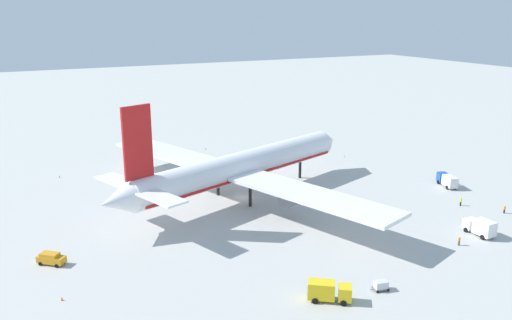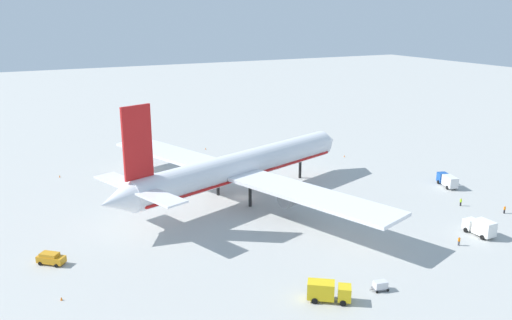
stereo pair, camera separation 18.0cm
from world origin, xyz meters
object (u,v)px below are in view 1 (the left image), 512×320
object	(u,v)px
airliner	(238,167)
service_van	(51,258)
baggage_cart_0	(278,144)
traffic_cone_0	(59,176)
baggage_cart_1	(381,285)
ground_worker_0	(459,241)
ground_worker_2	(504,209)
service_truck_5	(481,227)
traffic_cone_1	(205,149)
traffic_cone_3	(62,299)
service_truck_4	(328,291)
traffic_cone_4	(300,143)
traffic_cone_2	(344,156)
service_truck_1	(447,180)
ground_worker_1	(461,202)

from	to	relation	value
airliner	service_van	world-z (taller)	airliner
service_van	baggage_cart_0	xyz separation A→B (m)	(71.61, 51.53, -0.34)
traffic_cone_0	baggage_cart_0	bearing A→B (deg)	2.28
baggage_cart_1	ground_worker_0	bearing A→B (deg)	14.90
ground_worker_0	ground_worker_2	world-z (taller)	ground_worker_2
service_truck_5	baggage_cart_0	xyz separation A→B (m)	(-0.97, 75.13, -0.98)
traffic_cone_1	traffic_cone_3	distance (m)	86.94
service_truck_4	traffic_cone_3	bearing A→B (deg)	153.02
service_truck_4	ground_worker_0	distance (m)	31.84
service_truck_4	service_truck_5	bearing A→B (deg)	9.58
airliner	service_truck_5	world-z (taller)	airliner
service_truck_5	service_van	size ratio (longest dim) A/B	1.27
service_truck_5	traffic_cone_4	bearing A→B (deg)	85.08
service_truck_4	traffic_cone_2	distance (m)	78.99
traffic_cone_2	traffic_cone_4	world-z (taller)	same
baggage_cart_1	traffic_cone_4	world-z (taller)	baggage_cart_1
service_van	traffic_cone_3	world-z (taller)	service_van
service_truck_1	service_truck_5	size ratio (longest dim) A/B	1.17
service_truck_4	traffic_cone_3	world-z (taller)	service_truck_4
baggage_cart_1	ground_worker_1	world-z (taller)	ground_worker_1
baggage_cart_1	traffic_cone_0	bearing A→B (deg)	114.03
baggage_cart_0	traffic_cone_4	bearing A→B (deg)	-2.63
baggage_cart_0	traffic_cone_3	size ratio (longest dim) A/B	6.43
service_van	airliner	bearing A→B (deg)	19.62
baggage_cart_1	ground_worker_0	xyz separation A→B (m)	(22.67, 6.03, 0.04)
ground_worker_0	traffic_cone_3	bearing A→B (deg)	169.30
service_truck_4	traffic_cone_1	distance (m)	89.85
ground_worker_1	service_van	bearing A→B (deg)	172.40
ground_worker_1	traffic_cone_1	xyz separation A→B (m)	(-31.27, 69.19, -0.60)
service_van	ground_worker_0	bearing A→B (deg)	-20.90
traffic_cone_2	traffic_cone_4	xyz separation A→B (m)	(-3.46, 18.75, 0.00)
traffic_cone_2	baggage_cart_0	bearing A→B (deg)	119.65
traffic_cone_3	airliner	bearing A→B (deg)	33.70
baggage_cart_1	service_truck_1	bearing A→B (deg)	34.15
service_truck_5	traffic_cone_4	xyz separation A→B (m)	(6.43, 74.79, -1.40)
service_truck_4	ground_worker_0	xyz separation A→B (m)	(31.43, 5.02, -0.77)
service_van	ground_worker_2	distance (m)	87.94
service_van	traffic_cone_4	bearing A→B (deg)	32.94
service_van	traffic_cone_2	bearing A→B (deg)	21.47
service_truck_4	traffic_cone_3	size ratio (longest dim) A/B	11.53
service_truck_4	traffic_cone_1	world-z (taller)	service_truck_4
service_van	traffic_cone_0	size ratio (longest dim) A/B	8.49
ground_worker_2	traffic_cone_2	xyz separation A→B (m)	(-3.59, 50.52, -0.57)
service_truck_5	traffic_cone_1	distance (m)	84.95
baggage_cart_0	traffic_cone_1	xyz separation A→B (m)	(-21.43, 6.80, -0.42)
ground_worker_2	baggage_cart_0	bearing A→B (deg)	101.73
ground_worker_0	traffic_cone_0	xyz separation A→B (m)	(-58.37, 74.02, -0.55)
service_truck_4	ground_worker_1	world-z (taller)	service_truck_4
traffic_cone_0	traffic_cone_3	bearing A→B (deg)	-96.73
service_truck_1	ground_worker_1	xyz separation A→B (m)	(-7.22, -10.77, -0.72)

